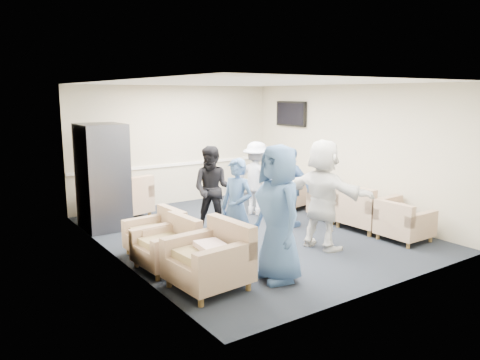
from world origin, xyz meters
TOP-DOWN VIEW (x-y plane):
  - floor at (0.00, 0.00)m, footprint 6.00×6.00m
  - ceiling at (0.00, 0.00)m, footprint 6.00×6.00m
  - back_wall at (0.00, 3.00)m, footprint 5.00×0.02m
  - front_wall at (0.00, -3.00)m, footprint 5.00×0.02m
  - left_wall at (-2.50, 0.00)m, footprint 0.02×6.00m
  - right_wall at (2.50, 0.00)m, footprint 0.02×6.00m
  - chair_rail at (0.00, 2.98)m, footprint 4.98×0.04m
  - tv at (2.44, 1.80)m, footprint 0.10×1.00m
  - armchair_left_near at (-1.86, -1.70)m, footprint 0.98×0.98m
  - armchair_left_mid at (-2.01, -0.74)m, footprint 0.84×0.84m
  - armchair_left_far at (-1.91, -0.11)m, footprint 0.80×0.80m
  - armchair_right_near at (1.87, -1.86)m, footprint 0.76×0.76m
  - armchair_right_midnear at (1.90, -0.99)m, footprint 0.94×0.94m
  - armchair_right_midfar at (1.90, -0.13)m, footprint 0.79×0.79m
  - armchair_right_far at (1.90, 1.11)m, footprint 0.95×0.95m
  - armchair_corner at (-1.54, 2.31)m, footprint 1.12×1.12m
  - vending_machine at (-2.09, 1.86)m, footprint 0.80×0.93m
  - backpack at (-1.01, -0.92)m, footprint 0.31×0.27m
  - pillow at (-1.88, -1.70)m, footprint 0.37×0.46m
  - person_front_left at (-0.98, -1.97)m, footprint 0.71×0.98m
  - person_mid_left at (-0.91, -0.87)m, footprint 0.54×0.65m
  - person_back_left at (-0.53, 0.48)m, footprint 0.98×0.96m
  - person_back_right at (0.87, 1.04)m, footprint 0.89×1.13m
  - person_mid_right at (0.87, -0.06)m, footprint 0.55×0.95m
  - person_front_right at (0.46, -1.33)m, footprint 0.78×1.74m

SIDE VIEW (x-z plane):
  - floor at x=0.00m, z-range 0.00..0.00m
  - backpack at x=-1.01m, z-range 0.01..0.45m
  - armchair_right_near at x=1.87m, z-range 0.00..0.61m
  - armchair_left_far at x=-1.91m, z-range 0.00..0.61m
  - armchair_right_midfar at x=1.90m, z-range 0.00..0.62m
  - armchair_left_mid at x=-2.01m, z-range 0.00..0.63m
  - armchair_right_far at x=1.90m, z-range 0.00..0.66m
  - armchair_right_midnear at x=1.90m, z-range 0.00..0.73m
  - armchair_left_near at x=-1.86m, z-range 0.00..0.73m
  - armchair_corner at x=-1.54m, z-range 0.00..0.75m
  - pillow at x=-1.88m, z-range 0.48..0.61m
  - person_mid_right at x=0.87m, z-range 0.00..1.52m
  - person_back_right at x=0.87m, z-range 0.00..1.54m
  - person_mid_left at x=-0.91m, z-range 0.00..1.55m
  - person_back_left at x=-0.53m, z-range 0.00..1.59m
  - chair_rail at x=0.00m, z-range 0.87..0.93m
  - person_front_right at x=0.46m, z-range 0.00..1.81m
  - person_front_left at x=-0.98m, z-range 0.00..1.86m
  - vending_machine at x=-2.09m, z-range 0.00..1.97m
  - back_wall at x=0.00m, z-range 0.00..2.70m
  - front_wall at x=0.00m, z-range 0.00..2.70m
  - left_wall at x=-2.50m, z-range 0.00..2.70m
  - right_wall at x=2.50m, z-range 0.00..2.70m
  - tv at x=2.44m, z-range 1.76..2.34m
  - ceiling at x=0.00m, z-range 2.70..2.70m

